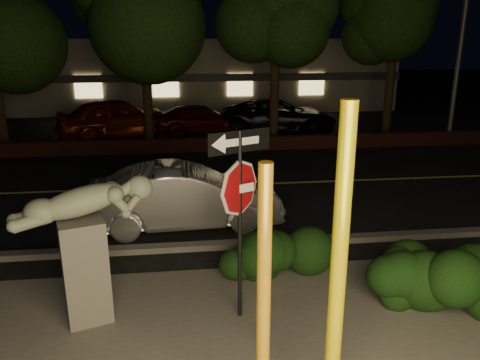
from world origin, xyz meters
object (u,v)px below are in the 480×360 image
signpost (240,189)px  parked_car_darkred (202,120)px  yellow_pole_left (264,301)px  parked_car_red (118,118)px  silver_sedan (185,197)px  yellow_pole_right (338,268)px  parked_car_dark (279,116)px  sculpture (85,237)px

signpost → parked_car_darkred: 14.22m
yellow_pole_left → parked_car_red: bearing=102.2°
silver_sedan → parked_car_darkred: silver_sedan is taller
parked_car_darkred → yellow_pole_right: bearing=172.6°
parked_car_darkred → parked_car_dark: size_ratio=0.84×
sculpture → parked_car_darkred: 14.10m
sculpture → parked_car_darkred: size_ratio=0.50×
silver_sedan → parked_car_red: (-2.66, 10.10, 0.15)m
yellow_pole_right → parked_car_dark: bearing=80.5°
sculpture → parked_car_darkred: sculpture is taller
yellow_pole_left → parked_car_dark: (3.50, 16.30, -0.75)m
signpost → parked_car_red: bearing=79.2°
yellow_pole_right → parked_car_red: yellow_pole_right is taller
yellow_pole_right → silver_sedan: bearing=105.7°
yellow_pole_left → yellow_pole_right: 0.85m
parked_car_red → parked_car_dark: parked_car_red is taller
yellow_pole_right → parked_car_dark: 16.46m
signpost → parked_car_dark: size_ratio=0.56×
parked_car_red → parked_car_darkred: parked_car_red is taller
yellow_pole_right → signpost: size_ratio=1.22×
sculpture → parked_car_red: sculpture is taller
yellow_pole_right → sculpture: 3.71m
yellow_pole_left → parked_car_darkred: size_ratio=0.68×
yellow_pole_right → silver_sedan: size_ratio=0.83×
parked_car_dark → parked_car_darkred: bearing=102.6°
silver_sedan → sculpture: bearing=153.8°
signpost → yellow_pole_left: bearing=-114.8°
silver_sedan → parked_car_red: size_ratio=0.85×
silver_sedan → parked_car_darkred: (0.83, 10.49, -0.07)m
yellow_pole_left → yellow_pole_right: bearing=6.8°
parked_car_darkred → parked_car_dark: (3.43, 0.16, 0.09)m
silver_sedan → parked_car_dark: 11.47m
silver_sedan → parked_car_red: bearing=11.3°
yellow_pole_right → parked_car_red: bearing=105.1°
signpost → sculpture: signpost is taller
sculpture → parked_car_dark: (5.70, 14.06, -0.60)m
sculpture → parked_car_red: 13.58m
yellow_pole_right → sculpture: yellow_pole_right is taller
parked_car_red → yellow_pole_right: bearing=177.4°
yellow_pole_right → parked_car_darkred: yellow_pole_right is taller
signpost → parked_car_red: (-3.42, 13.76, -1.18)m
parked_car_red → parked_car_dark: size_ratio=0.97×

